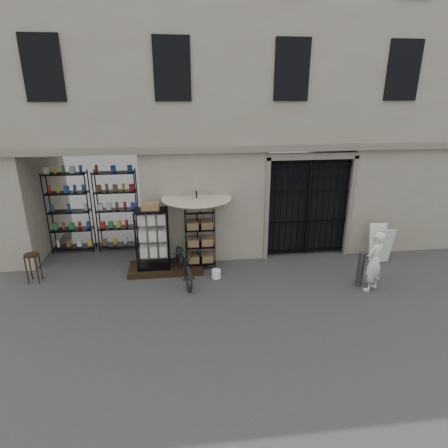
{
  "coord_description": "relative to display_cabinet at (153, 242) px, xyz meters",
  "views": [
    {
      "loc": [
        -1.95,
        -7.91,
        4.71
      ],
      "look_at": [
        -0.8,
        1.4,
        1.35
      ],
      "focal_mm": 30.0,
      "sensor_mm": 36.0,
      "label": 1
    }
  ],
  "objects": [
    {
      "name": "main_building",
      "position": [
        2.7,
        2.5,
        3.61
      ],
      "size": [
        14.0,
        4.0,
        9.0
      ],
      "primitive_type": "cube",
      "color": "gray",
      "rests_on": "ground"
    },
    {
      "name": "shopkeeper",
      "position": [
        5.41,
        -1.63,
        -0.89
      ],
      "size": [
        1.29,
        1.62,
        0.37
      ],
      "primitive_type": "imported",
      "rotation": [
        0.0,
        0.0,
        3.69
      ],
      "color": "silver",
      "rests_on": "ground"
    },
    {
      "name": "steel_bollard",
      "position": [
        5.22,
        -1.4,
        -0.44
      ],
      "size": [
        0.22,
        0.22,
        0.91
      ],
      "primitive_type": "cylinder",
      "rotation": [
        0.0,
        0.0,
        -0.42
      ],
      "color": "#4E5053",
      "rests_on": "ground"
    },
    {
      "name": "iron_gate",
      "position": [
        4.45,
        0.78,
        0.61
      ],
      "size": [
        2.5,
        0.21,
        3.0
      ],
      "color": "black",
      "rests_on": "ground"
    },
    {
      "name": "white_bucket",
      "position": [
        1.64,
        -0.54,
        -0.78
      ],
      "size": [
        0.31,
        0.31,
        0.23
      ],
      "primitive_type": "cylinder",
      "rotation": [
        0.0,
        0.0,
        0.42
      ],
      "color": "white",
      "rests_on": "ground"
    },
    {
      "name": "market_umbrella",
      "position": [
        1.21,
        0.21,
        1.02
      ],
      "size": [
        1.92,
        1.95,
        2.65
      ],
      "rotation": [
        0.0,
        0.0,
        -0.2
      ],
      "color": "black",
      "rests_on": "ground"
    },
    {
      "name": "ground",
      "position": [
        2.7,
        -1.5,
        -0.89
      ],
      "size": [
        80.0,
        80.0,
        0.0
      ],
      "primitive_type": "plane",
      "color": "black",
      "rests_on": "ground"
    },
    {
      "name": "display_cabinet",
      "position": [
        0.0,
        0.0,
        0.0
      ],
      "size": [
        0.91,
        0.67,
        1.78
      ],
      "rotation": [
        0.0,
        0.0,
        0.21
      ],
      "color": "black",
      "rests_on": "step_platform"
    },
    {
      "name": "step_platform",
      "position": [
        0.3,
        0.05,
        -0.81
      ],
      "size": [
        2.0,
        0.9,
        0.15
      ],
      "primitive_type": "cube",
      "color": "black",
      "rests_on": "ground"
    },
    {
      "name": "bicycle",
      "position": [
        0.8,
        -0.51,
        -0.89
      ],
      "size": [
        0.85,
        1.13,
        1.95
      ],
      "primitive_type": "imported",
      "rotation": [
        0.0,
        0.0,
        0.18
      ],
      "color": "black",
      "rests_on": "ground"
    },
    {
      "name": "shop_recess",
      "position": [
        -1.8,
        1.3,
        0.61
      ],
      "size": [
        3.0,
        1.7,
        3.0
      ],
      "primitive_type": "cube",
      "color": "black",
      "rests_on": "ground"
    },
    {
      "name": "wooden_stool",
      "position": [
        -3.06,
        -0.16,
        -0.48
      ],
      "size": [
        0.47,
        0.47,
        0.77
      ],
      "rotation": [
        0.0,
        0.0,
        -0.38
      ],
      "color": "black",
      "rests_on": "ground"
    },
    {
      "name": "shop_shelving",
      "position": [
        -1.85,
        1.8,
        0.36
      ],
      "size": [
        2.7,
        0.5,
        2.5
      ],
      "primitive_type": "cube",
      "color": "black",
      "rests_on": "ground"
    },
    {
      "name": "wire_rack",
      "position": [
        1.27,
        0.18,
        -0.02
      ],
      "size": [
        0.92,
        0.79,
        1.77
      ],
      "rotation": [
        0.0,
        0.0,
        -0.35
      ],
      "color": "black",
      "rests_on": "ground"
    },
    {
      "name": "easel_sign",
      "position": [
        6.43,
        -0.12,
        -0.33
      ],
      "size": [
        0.55,
        0.62,
        1.07
      ],
      "rotation": [
        0.0,
        0.0,
        -0.07
      ],
      "color": "silver",
      "rests_on": "ground"
    }
  ]
}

